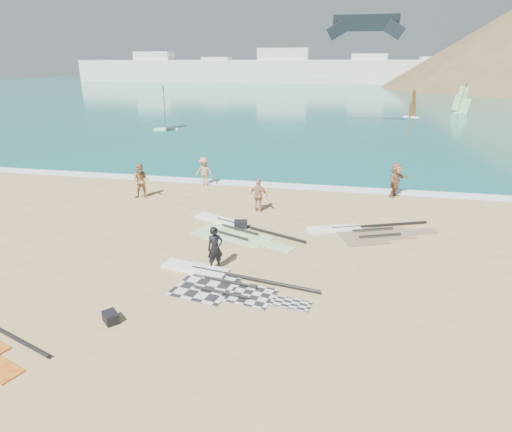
% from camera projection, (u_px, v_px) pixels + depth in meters
% --- Properties ---
extents(ground, '(300.00, 300.00, 0.00)m').
position_uv_depth(ground, '(209.00, 279.00, 14.90)').
color(ground, tan).
rests_on(ground, ground).
extents(sea, '(300.00, 240.00, 0.06)m').
position_uv_depth(sea, '(336.00, 86.00, 136.42)').
color(sea, '#0C5254').
rests_on(sea, ground).
extents(surf_line, '(300.00, 1.20, 0.04)m').
position_uv_depth(surf_line, '(271.00, 186.00, 26.23)').
color(surf_line, white).
rests_on(surf_line, ground).
extents(far_town, '(160.00, 8.00, 12.00)m').
position_uv_depth(far_town, '(295.00, 70.00, 154.54)').
color(far_town, white).
rests_on(far_town, ground).
extents(rig_grey, '(5.89, 2.82, 0.20)m').
position_uv_depth(rig_grey, '(218.00, 281.00, 14.69)').
color(rig_grey, black).
rests_on(rig_grey, ground).
extents(rig_green, '(5.63, 3.81, 0.20)m').
position_uv_depth(rig_green, '(232.00, 229.00, 19.31)').
color(rig_green, '#51C332').
rests_on(rig_green, ground).
extents(rig_orange, '(5.82, 3.56, 0.20)m').
position_uv_depth(rig_orange, '(362.00, 231.00, 18.98)').
color(rig_orange, '#FF4C1A').
rests_on(rig_orange, ground).
extents(gear_bag_near, '(0.68, 0.56, 0.38)m').
position_uv_depth(gear_bag_near, '(241.00, 225.00, 19.38)').
color(gear_bag_near, black).
rests_on(gear_bag_near, ground).
extents(gear_bag_far, '(0.63, 0.62, 0.31)m').
position_uv_depth(gear_bag_far, '(111.00, 317.00, 12.39)').
color(gear_bag_far, black).
rests_on(gear_bag_far, ground).
extents(person_wetsuit, '(0.71, 0.67, 1.64)m').
position_uv_depth(person_wetsuit, '(215.00, 249.00, 15.36)').
color(person_wetsuit, black).
rests_on(person_wetsuit, ground).
extents(beachgoer_left, '(1.06, 0.89, 1.95)m').
position_uv_depth(beachgoer_left, '(141.00, 181.00, 23.49)').
color(beachgoer_left, '#946F47').
rests_on(beachgoer_left, ground).
extents(beachgoer_mid, '(1.19, 0.75, 1.76)m').
position_uv_depth(beachgoer_mid, '(204.00, 172.00, 25.97)').
color(beachgoer_mid, '#A97D5B').
rests_on(beachgoer_mid, ground).
extents(beachgoer_back, '(1.07, 0.65, 1.70)m').
position_uv_depth(beachgoer_back, '(259.00, 195.00, 21.40)').
color(beachgoer_back, tan).
rests_on(beachgoer_back, ground).
extents(beachgoer_right, '(1.40, 1.84, 1.94)m').
position_uv_depth(beachgoer_right, '(396.00, 180.00, 23.76)').
color(beachgoer_right, '#966649').
rests_on(beachgoer_right, ground).
extents(windsurfer_left, '(2.73, 2.98, 4.83)m').
position_uv_depth(windsurfer_left, '(165.00, 117.00, 47.60)').
color(windsurfer_left, white).
rests_on(windsurfer_left, ground).
extents(windsurfer_centre, '(2.18, 2.33, 3.92)m').
position_uv_depth(windsurfer_centre, '(412.00, 109.00, 58.56)').
color(windsurfer_centre, white).
rests_on(windsurfer_centre, ground).
extents(windsurfer_right, '(2.15, 2.18, 4.33)m').
position_uv_depth(windsurfer_right, '(461.00, 104.00, 63.51)').
color(windsurfer_right, white).
rests_on(windsurfer_right, ground).
extents(kitesurf_kite, '(8.42, 0.97, 2.63)m').
position_uv_depth(kitesurf_kite, '(366.00, 25.00, 46.18)').
color(kitesurf_kite, black).
rests_on(kitesurf_kite, ground).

